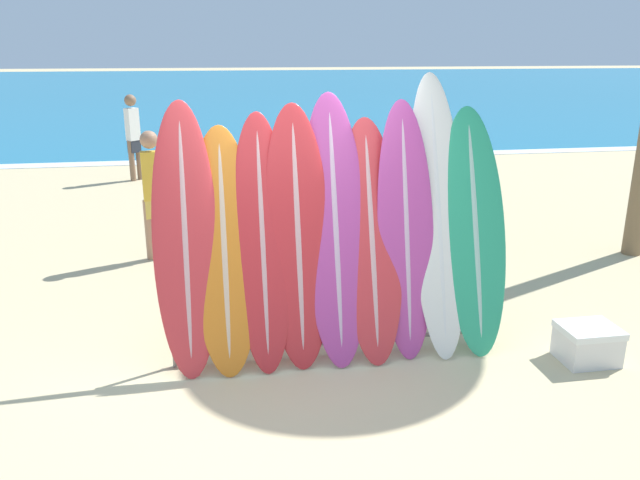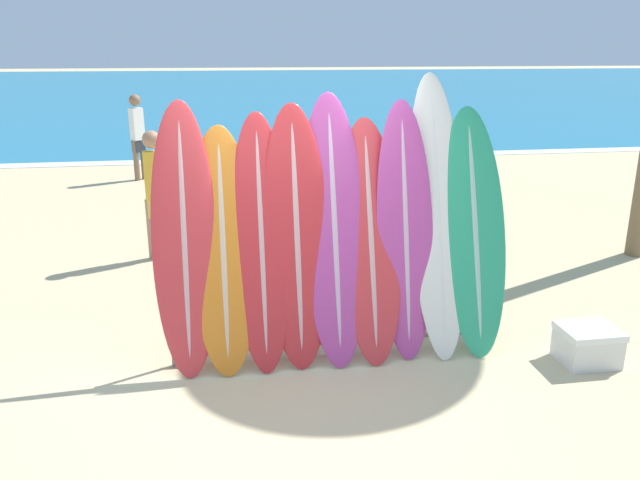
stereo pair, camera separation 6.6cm
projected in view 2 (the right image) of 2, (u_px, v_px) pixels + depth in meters
ground_plane at (298, 373)px, 5.23m from camera, size 160.00×160.00×0.00m
ocean_water at (227, 87)px, 42.71m from camera, size 120.00×60.00×0.01m
surfboard_rack at (334, 308)px, 5.44m from camera, size 2.83×0.04×0.80m
surfboard_slot_0 at (184, 239)px, 5.11m from camera, size 0.54×0.72×2.22m
surfboard_slot_1 at (223, 250)px, 5.17m from camera, size 0.56×0.72×2.01m
surfboard_slot_2 at (261, 242)px, 5.21m from camera, size 0.49×0.75×2.12m
surfboard_slot_3 at (297, 237)px, 5.25m from camera, size 0.56×0.70×2.19m
surfboard_slot_4 at (334, 230)px, 5.31m from camera, size 0.56×0.81×2.27m
surfboard_slot_5 at (370, 241)px, 5.36m from camera, size 0.55×0.77×2.05m
surfboard_slot_6 at (405, 231)px, 5.38m from camera, size 0.50×0.63×2.20m
surfboard_slot_7 at (437, 215)px, 5.46m from camera, size 0.50×0.88×2.42m
surfboard_slot_8 at (474, 231)px, 5.50m from camera, size 0.58×0.78×2.13m
person_near_water at (138, 134)px, 12.58m from camera, size 0.29×0.29×1.72m
person_mid_beach at (155, 190)px, 7.84m from camera, size 0.28×0.22×1.64m
person_far_left at (459, 175)px, 8.91m from camera, size 0.27×0.24×1.60m
cooler_box at (588, 345)px, 5.38m from camera, size 0.48×0.40×0.32m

